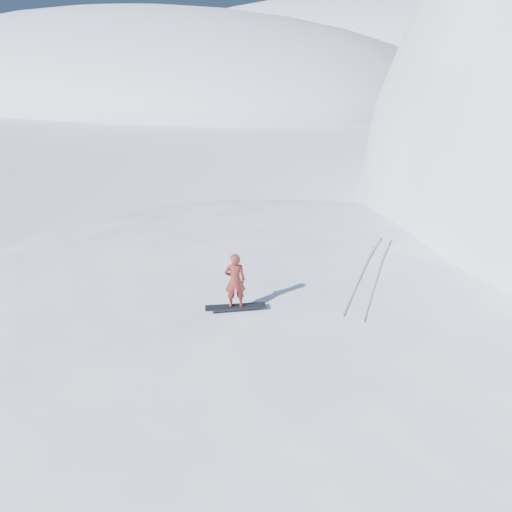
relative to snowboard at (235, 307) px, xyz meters
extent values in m
plane|color=white|center=(3.00, -0.18, -2.41)|extent=(400.00, 400.00, 0.00)
ellipsoid|color=white|center=(4.00, 2.82, -2.41)|extent=(36.00, 28.00, 4.80)
ellipsoid|color=white|center=(-67.00, 59.82, -2.41)|extent=(120.00, 70.00, 28.00)
ellipsoid|color=white|center=(-37.00, 109.82, -2.41)|extent=(140.00, 90.00, 36.00)
ellipsoid|color=white|center=(-1.00, -2.18, -2.41)|extent=(6.00, 5.40, 0.80)
ellipsoid|color=white|center=(1.00, 5.82, -2.41)|extent=(7.00, 6.30, 1.00)
cube|color=black|center=(0.00, 0.00, 0.00)|extent=(1.43, 1.24, 0.03)
imported|color=maroon|center=(0.00, 0.00, 0.77)|extent=(0.65, 0.63, 1.51)
cube|color=silver|center=(1.95, 4.03, 0.01)|extent=(1.27, 5.89, 0.04)
cube|color=silver|center=(2.41, 4.03, 0.01)|extent=(1.44, 5.85, 0.04)
camera|label=1|loc=(6.65, -9.35, 6.52)|focal=35.00mm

